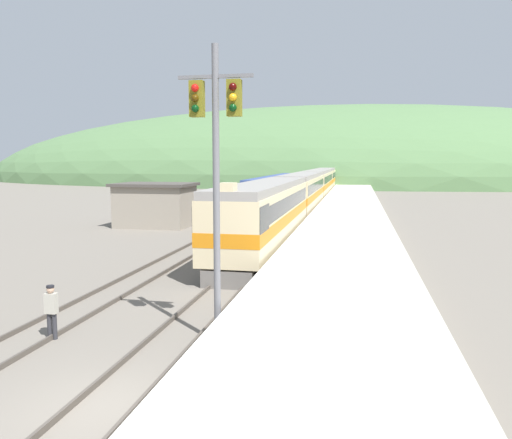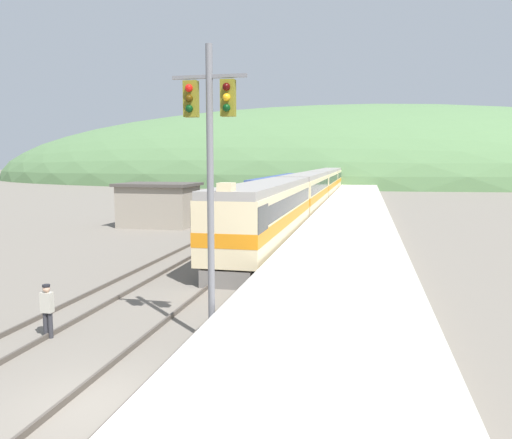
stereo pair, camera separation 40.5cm
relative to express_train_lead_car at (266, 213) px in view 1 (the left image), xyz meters
name	(u,v)px [view 1 (the left image)]	position (x,y,z in m)	size (l,w,h in m)	color
ground_plane	(104,409)	(0.00, -19.83, -2.27)	(500.00, 500.00, 0.00)	slate
track_main	(322,195)	(0.00, 50.17, -2.19)	(1.52, 180.00, 0.16)	#4C443D
track_siding	(295,194)	(-4.40, 50.17, -2.19)	(1.52, 180.00, 0.16)	#4C443D
platform	(351,202)	(4.70, 30.17, -1.72)	(6.13, 140.00, 1.12)	#BCB5A5
distant_hills	(337,181)	(0.00, 106.87, -2.27)	(200.83, 90.37, 39.28)	#517547
station_shed	(155,205)	(-10.99, 9.28, -0.45)	(6.30, 4.71, 3.60)	gray
express_train_lead_car	(266,213)	(0.00, 0.00, 0.00)	(2.94, 19.30, 4.51)	black
carriage_second	(302,192)	(0.00, 20.58, -0.01)	(2.93, 19.64, 4.15)	black
carriage_third	(318,183)	(0.00, 41.10, -0.01)	(2.93, 19.64, 4.15)	black
carriage_fourth	(327,178)	(0.00, 61.62, -0.01)	(2.93, 19.64, 4.15)	black
carriage_fifth	(332,175)	(0.00, 82.14, -0.01)	(2.93, 19.64, 4.15)	black
siding_train	(278,189)	(-4.40, 32.68, -0.45)	(2.90, 29.40, 3.53)	black
signal_mast_main	(216,151)	(1.36, -15.46, 3.45)	(2.20, 0.42, 8.70)	slate
track_worker	(51,309)	(-3.69, -16.16, -1.32)	(0.36, 0.23, 1.68)	#2D2D33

